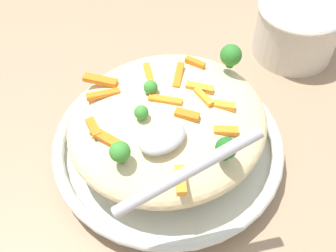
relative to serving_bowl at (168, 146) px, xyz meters
name	(u,v)px	position (x,y,z in m)	size (l,w,h in m)	color
ground_plane	(168,155)	(0.00, 0.00, -0.02)	(2.40, 2.40, 0.00)	#9E7F60
serving_bowl	(168,146)	(0.00, 0.00, 0.00)	(0.30, 0.30, 0.04)	silver
pasta_mound	(168,123)	(0.00, 0.00, 0.05)	(0.25, 0.23, 0.07)	beige
carrot_piece_0	(204,97)	(0.04, -0.02, 0.08)	(0.03, 0.01, 0.01)	orange
carrot_piece_1	(181,180)	(-0.05, -0.09, 0.08)	(0.03, 0.01, 0.01)	orange
carrot_piece_2	(197,86)	(0.05, 0.00, 0.08)	(0.03, 0.01, 0.01)	orange
carrot_piece_3	(103,94)	(-0.05, 0.06, 0.08)	(0.04, 0.01, 0.01)	orange
carrot_piece_4	(187,115)	(0.01, -0.03, 0.09)	(0.03, 0.01, 0.01)	orange
carrot_piece_5	(149,75)	(0.01, 0.05, 0.08)	(0.04, 0.01, 0.01)	orange
carrot_piece_6	(178,76)	(0.04, 0.03, 0.08)	(0.04, 0.01, 0.01)	orange
carrot_piece_7	(195,62)	(0.07, 0.04, 0.08)	(0.03, 0.01, 0.01)	orange
carrot_piece_8	(168,99)	(0.00, 0.01, 0.08)	(0.04, 0.01, 0.01)	orange
carrot_piece_9	(100,80)	(-0.04, 0.08, 0.08)	(0.04, 0.01, 0.01)	orange
carrot_piece_10	(93,128)	(-0.09, 0.02, 0.08)	(0.03, 0.01, 0.01)	orange
carrot_piece_11	(106,138)	(-0.08, 0.00, 0.08)	(0.04, 0.01, 0.01)	orange
carrot_piece_12	(224,106)	(0.05, -0.04, 0.08)	(0.03, 0.01, 0.01)	orange
carrot_piece_13	(226,131)	(0.03, -0.07, 0.08)	(0.03, 0.01, 0.01)	orange
broccoli_floret_0	(151,87)	(-0.01, 0.03, 0.09)	(0.02, 0.02, 0.02)	#377928
broccoli_floret_1	(226,148)	(0.01, -0.09, 0.09)	(0.02, 0.02, 0.03)	#205B1C
broccoli_floret_2	(141,112)	(-0.04, 0.00, 0.09)	(0.02, 0.02, 0.02)	#377928
broccoli_floret_3	(120,152)	(-0.08, -0.03, 0.09)	(0.02, 0.02, 0.03)	#377928
broccoli_floret_4	(231,55)	(0.11, 0.02, 0.09)	(0.03, 0.03, 0.03)	#296820
serving_spoon	(170,149)	(-0.04, -0.07, 0.10)	(0.15, 0.11, 0.08)	#B7B7BC
companion_bowl	(297,27)	(0.29, 0.06, 0.03)	(0.13, 0.13, 0.09)	beige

